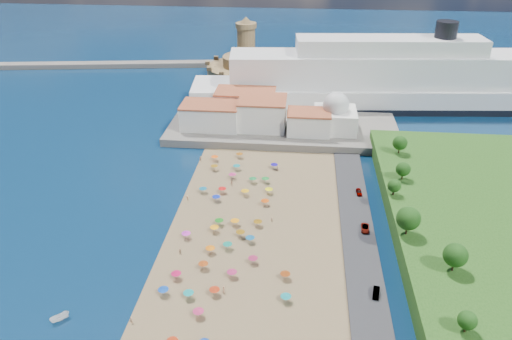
# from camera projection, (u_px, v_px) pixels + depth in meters

# --- Properties ---
(ground) EXTENTS (700.00, 700.00, 0.00)m
(ground) POSITION_uv_depth(u_px,v_px,m) (232.00, 238.00, 135.04)
(ground) COLOR #071938
(ground) RESTS_ON ground
(terrace) EXTENTS (90.00, 36.00, 3.00)m
(terrace) POSITION_uv_depth(u_px,v_px,m) (283.00, 129.00, 197.75)
(terrace) COLOR #59544C
(terrace) RESTS_ON ground
(jetty) EXTENTS (18.00, 70.00, 2.40)m
(jetty) POSITION_uv_depth(u_px,v_px,m) (239.00, 98.00, 230.60)
(jetty) COLOR #59544C
(jetty) RESTS_ON ground
(breakwater) EXTENTS (199.03, 34.77, 2.60)m
(breakwater) POSITION_uv_depth(u_px,v_px,m) (76.00, 65.00, 278.60)
(breakwater) COLOR #59544C
(breakwater) RESTS_ON ground
(waterfront_buildings) EXTENTS (57.00, 29.00, 11.00)m
(waterfront_buildings) POSITION_uv_depth(u_px,v_px,m) (250.00, 112.00, 196.46)
(waterfront_buildings) COLOR silver
(waterfront_buildings) RESTS_ON terrace
(domed_building) EXTENTS (16.00, 16.00, 15.00)m
(domed_building) POSITION_uv_depth(u_px,v_px,m) (335.00, 115.00, 190.78)
(domed_building) COLOR silver
(domed_building) RESTS_ON terrace
(fortress) EXTENTS (40.00, 40.00, 32.40)m
(fortress) POSITION_uv_depth(u_px,v_px,m) (246.00, 68.00, 254.45)
(fortress) COLOR #98784C
(fortress) RESTS_ON ground
(cruise_ship) EXTENTS (173.18, 40.49, 37.53)m
(cruise_ship) POSITION_uv_depth(u_px,v_px,m) (386.00, 82.00, 219.71)
(cruise_ship) COLOR black
(cruise_ship) RESTS_ON ground
(beach_parasols) EXTENTS (30.99, 117.31, 2.20)m
(beach_parasols) POSITION_uv_depth(u_px,v_px,m) (222.00, 257.00, 124.41)
(beach_parasols) COLOR gray
(beach_parasols) RESTS_ON beach
(beachgoers) EXTENTS (32.28, 96.83, 1.89)m
(beachgoers) POSITION_uv_depth(u_px,v_px,m) (216.00, 235.00, 134.42)
(beachgoers) COLOR tan
(beachgoers) RESTS_ON beach
(parked_cars) EXTENTS (2.42, 66.58, 1.42)m
(parked_cars) POSITION_uv_depth(u_px,v_px,m) (370.00, 255.00, 126.11)
(parked_cars) COLOR gray
(parked_cars) RESTS_ON promenade
(hillside_trees) EXTENTS (13.91, 112.38, 7.75)m
(hillside_trees) POSITION_uv_depth(u_px,v_px,m) (427.00, 246.00, 115.24)
(hillside_trees) COLOR #382314
(hillside_trees) RESTS_ON hillside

